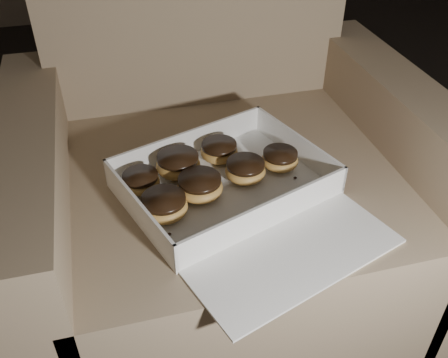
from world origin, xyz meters
TOP-DOWN VIEW (x-y plane):
  - floor at (0.00, 0.00)m, footprint 4.50×4.50m
  - armchair at (-0.14, 0.05)m, footprint 0.94×0.79m
  - bakery_box at (-0.16, -0.13)m, footprint 0.52×0.56m
  - donut_a at (-0.31, -0.15)m, footprint 0.09×0.09m
  - donut_b at (-0.34, -0.06)m, footprint 0.08×0.08m
  - donut_c at (-0.04, -0.06)m, footprint 0.08×0.08m
  - donut_d at (-0.16, 0.00)m, footprint 0.08×0.08m
  - donut_e at (-0.13, -0.08)m, footprint 0.08×0.08m
  - donut_f at (-0.23, -0.11)m, footprint 0.09×0.09m
  - donut_g at (-0.26, -0.03)m, footprint 0.09×0.09m
  - crumb_a at (-0.31, -0.21)m, footprint 0.01×0.01m
  - crumb_b at (-0.12, -0.20)m, footprint 0.01×0.01m
  - crumb_c at (-0.30, -0.15)m, footprint 0.01×0.01m
  - crumb_d at (-0.03, -0.11)m, footprint 0.01×0.01m
  - crumb_e at (-0.02, -0.15)m, footprint 0.01×0.01m

SIDE VIEW (x-z plane):
  - floor at x=0.00m, z-range 0.00..0.00m
  - armchair at x=-0.14m, z-range -0.18..0.80m
  - crumb_a at x=-0.31m, z-range 0.45..0.45m
  - crumb_b at x=-0.12m, z-range 0.45..0.45m
  - crumb_c at x=-0.30m, z-range 0.45..0.45m
  - crumb_d at x=-0.03m, z-range 0.45..0.45m
  - crumb_e at x=-0.02m, z-range 0.45..0.45m
  - bakery_box at x=-0.16m, z-range 0.42..0.49m
  - donut_b at x=-0.34m, z-range 0.45..0.49m
  - donut_c at x=-0.04m, z-range 0.45..0.49m
  - donut_d at x=-0.16m, z-range 0.45..0.49m
  - donut_e at x=-0.13m, z-range 0.45..0.49m
  - donut_a at x=-0.31m, z-range 0.45..0.49m
  - donut_f at x=-0.23m, z-range 0.45..0.49m
  - donut_g at x=-0.26m, z-range 0.45..0.50m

